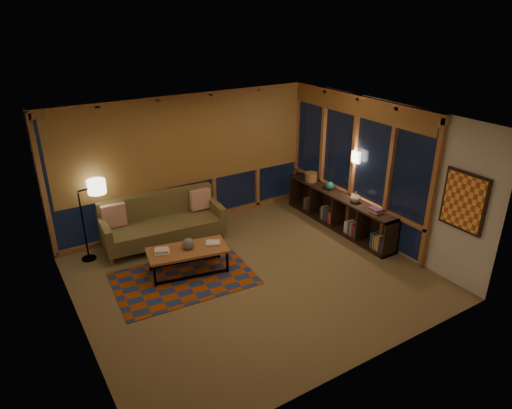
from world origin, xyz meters
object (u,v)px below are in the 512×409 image
floor_lamp (83,223)px  sofa (163,222)px  bookshelf (339,211)px  coffee_table (188,261)px

floor_lamp → sofa: bearing=-17.6°
sofa → floor_lamp: floor_lamp is taller
sofa → bookshelf: bearing=-15.6°
sofa → bookshelf: 3.53m
sofa → coffee_table: sofa is taller
coffee_table → floor_lamp: floor_lamp is taller
sofa → bookshelf: (3.31, -1.22, -0.10)m
coffee_table → bookshelf: (3.34, -0.03, 0.14)m
coffee_table → sofa: bearing=99.8°
sofa → floor_lamp: size_ratio=1.54×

